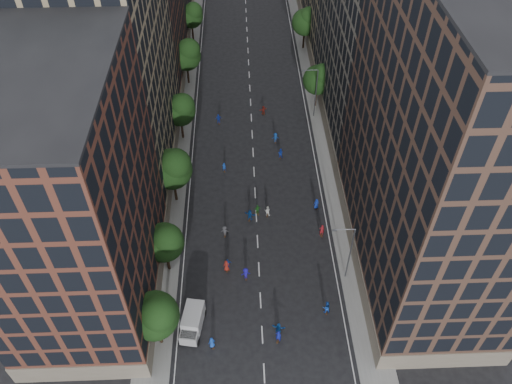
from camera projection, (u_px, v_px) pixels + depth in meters
ground at (252, 136)px, 81.06m from camera, size 240.00×240.00×0.00m
sidewalk_left at (181, 110)px, 85.98m from camera, size 4.00×105.00×0.15m
sidewalk_right at (320, 107)px, 86.61m from camera, size 4.00×105.00×0.15m
bldg_left_a at (70, 206)px, 49.49m from camera, size 14.00×22.00×30.00m
bldg_left_b at (107, 62)px, 65.00m from camera, size 14.00×26.00×34.00m
bldg_left_c at (135, 6)px, 83.34m from camera, size 14.00×20.00×28.00m
bldg_right_a at (444, 148)px, 51.17m from camera, size 14.00×30.00×36.00m
bldg_right_b at (381, 27)px, 72.68m from camera, size 14.00×28.00×33.00m
tree_left_0 at (156, 315)px, 51.06m from camera, size 5.20×5.20×8.83m
tree_left_1 at (165, 241)px, 58.40m from camera, size 4.80×4.80×8.21m
tree_left_2 at (173, 168)px, 66.28m from camera, size 5.60×5.60×9.45m
tree_left_3 at (181, 109)px, 76.55m from camera, size 5.00×5.00×8.58m
tree_left_4 at (187, 54)px, 87.63m from camera, size 5.40×5.40×9.08m
tree_left_5 at (192, 15)px, 99.22m from camera, size 4.80×4.80×8.33m
tree_right_a at (319, 78)px, 82.90m from camera, size 5.00×5.00×8.39m
tree_right_b at (306, 21)px, 96.77m from camera, size 5.20×5.20×8.83m
streetlamp_near at (349, 251)px, 57.92m from camera, size 2.64×0.22×9.06m
streetlamp_far at (315, 91)px, 81.19m from camera, size 2.64×0.22×9.06m
cargo_van at (192, 322)px, 55.70m from camera, size 2.91×4.93×2.48m
skater_0 at (212, 343)px, 54.49m from camera, size 0.90×0.75×1.57m
skater_1 at (278, 336)px, 54.87m from camera, size 0.80×0.67×1.88m
skater_2 at (326, 307)px, 57.42m from camera, size 1.00×0.82×1.90m
skater_3 at (246, 274)px, 60.84m from camera, size 1.21×0.81×1.75m
skater_4 at (228, 264)px, 61.84m from camera, size 1.10×0.77×1.74m
skater_5 at (278, 328)px, 55.69m from camera, size 1.57×0.83×1.62m
skater_6 at (226, 266)px, 61.71m from camera, size 0.89×0.63×1.70m
skater_7 at (322, 230)px, 65.64m from camera, size 0.73×0.51×1.90m
skater_8 at (267, 211)px, 68.23m from camera, size 0.94×0.80×1.67m
skater_9 at (225, 231)px, 65.71m from camera, size 1.08×0.65×1.64m
skater_10 at (258, 210)px, 68.50m from camera, size 0.99×0.64×1.57m
skater_11 at (250, 215)px, 67.66m from camera, size 1.67×1.04×1.72m
skater_12 at (316, 204)px, 69.22m from camera, size 0.90×0.70×1.62m
skater_13 at (224, 167)px, 74.66m from camera, size 0.60×0.44×1.54m
skater_14 at (280, 153)px, 76.78m from camera, size 0.92×0.78×1.66m
skater_15 at (275, 138)px, 79.46m from camera, size 1.12×0.69×1.67m
skater_16 at (219, 119)px, 82.86m from camera, size 1.10×0.62×1.78m
skater_17 at (263, 110)px, 84.81m from camera, size 1.45×0.98×1.50m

